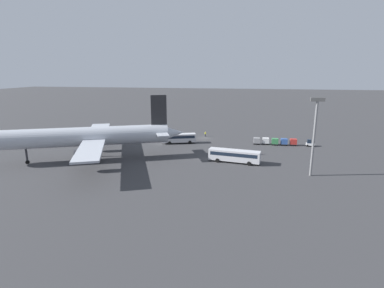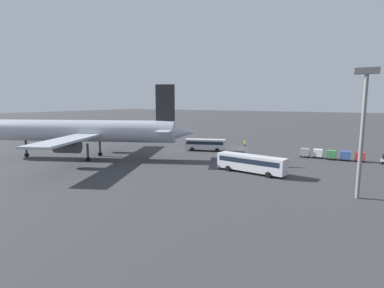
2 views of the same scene
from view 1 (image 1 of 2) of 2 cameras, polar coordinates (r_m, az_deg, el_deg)
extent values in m
plane|color=#38383A|center=(102.10, 2.29, 1.17)|extent=(600.00, 600.00, 0.00)
cylinder|color=#B2B7C1|center=(79.49, -19.46, 1.35)|extent=(39.25, 20.41, 4.77)
cone|color=#B2B7C1|center=(79.68, -3.76, 2.14)|extent=(7.40, 6.39, 4.30)
cube|color=#B2B7C1|center=(68.02, -18.86, -1.12)|extent=(12.23, 19.27, 0.44)
cube|color=#B2B7C1|center=(90.84, -17.31, 2.59)|extent=(12.23, 19.27, 0.44)
cube|color=#262628|center=(78.24, -6.36, 6.48)|extent=(3.88, 1.93, 7.64)
cube|color=#B2B7C1|center=(79.20, -5.95, 2.37)|extent=(7.51, 12.53, 0.28)
cylinder|color=#38383D|center=(71.25, -19.50, -1.79)|extent=(5.52, 4.34, 2.63)
cylinder|color=#38383D|center=(88.52, -18.17, 1.23)|extent=(5.52, 4.34, 2.63)
cylinder|color=#38383D|center=(83.47, -28.95, -2.08)|extent=(0.50, 0.50, 3.82)
cylinder|color=black|center=(83.84, -28.84, -3.04)|extent=(1.02, 0.81, 0.90)
cylinder|color=#38383D|center=(77.25, -17.98, -2.17)|extent=(0.50, 0.50, 3.82)
cylinder|color=black|center=(77.65, -17.90, -3.20)|extent=(1.02, 0.81, 0.90)
cylinder|color=#38383D|center=(83.22, -17.60, -1.02)|extent=(0.50, 0.50, 3.82)
cylinder|color=black|center=(83.59, -17.53, -1.99)|extent=(1.02, 0.81, 0.90)
cube|color=silver|center=(94.17, -2.44, 1.17)|extent=(10.55, 5.82, 2.57)
cube|color=#192333|center=(94.07, -2.45, 1.44)|extent=(9.79, 5.59, 0.82)
cylinder|color=black|center=(92.87, -4.30, 0.19)|extent=(1.04, 0.61, 1.00)
cylinder|color=black|center=(95.50, -4.42, 0.56)|extent=(1.04, 0.61, 1.00)
cylinder|color=black|center=(93.51, -0.41, 0.32)|extent=(1.04, 0.61, 1.00)
cylinder|color=black|center=(96.12, -0.63, 0.69)|extent=(1.04, 0.61, 1.00)
cube|color=silver|center=(75.00, 8.05, -2.16)|extent=(12.93, 4.54, 2.72)
cube|color=#192333|center=(74.87, 8.06, -1.81)|extent=(11.94, 4.42, 0.87)
cylinder|color=black|center=(74.91, 4.85, -3.14)|extent=(1.03, 0.45, 1.00)
cylinder|color=black|center=(77.48, 5.38, -2.58)|extent=(1.03, 0.45, 1.00)
cylinder|color=black|center=(73.42, 10.80, -3.69)|extent=(1.03, 0.45, 1.00)
cylinder|color=black|center=(76.04, 11.13, -3.10)|extent=(1.03, 0.45, 1.00)
cube|color=white|center=(97.29, 21.60, -0.04)|extent=(2.47, 1.43, 0.70)
cube|color=#192333|center=(97.03, 21.40, 0.49)|extent=(1.14, 1.23, 1.10)
cylinder|color=black|center=(96.57, 21.14, -0.31)|extent=(0.61, 0.25, 0.60)
cylinder|color=black|center=(97.93, 21.05, -0.12)|extent=(0.61, 0.25, 0.60)
cylinder|color=black|center=(96.81, 22.13, -0.36)|extent=(0.61, 0.25, 0.60)
cylinder|color=black|center=(98.16, 22.02, -0.17)|extent=(0.61, 0.25, 0.60)
cylinder|color=#1E1E2D|center=(104.18, 2.56, 1.66)|extent=(0.32, 0.32, 0.85)
cylinder|color=yellow|center=(104.02, 2.56, 2.06)|extent=(0.38, 0.38, 0.65)
sphere|color=tan|center=(103.94, 2.56, 2.30)|extent=(0.24, 0.24, 0.24)
cube|color=#38383D|center=(96.58, 18.71, -0.04)|extent=(2.02, 1.71, 0.10)
cube|color=#B72D28|center=(96.39, 18.74, 0.45)|extent=(1.92, 1.63, 1.60)
cylinder|color=black|center=(95.90, 18.30, -0.24)|extent=(0.36, 0.13, 0.36)
cylinder|color=black|center=(97.13, 18.20, -0.06)|extent=(0.36, 0.13, 0.36)
cylinder|color=black|center=(96.14, 19.20, -0.28)|extent=(0.36, 0.13, 0.36)
cylinder|color=black|center=(97.36, 19.08, -0.10)|extent=(0.36, 0.13, 0.36)
cube|color=#38383D|center=(96.01, 17.10, 0.00)|extent=(2.02, 1.71, 0.10)
cube|color=#33569E|center=(95.82, 17.14, 0.50)|extent=(1.92, 1.63, 1.60)
cylinder|color=black|center=(95.35, 16.69, -0.20)|extent=(0.36, 0.13, 0.36)
cylinder|color=black|center=(96.59, 16.60, -0.02)|extent=(0.36, 0.13, 0.36)
cylinder|color=black|center=(95.55, 17.59, -0.24)|extent=(0.36, 0.13, 0.36)
cylinder|color=black|center=(96.78, 17.50, -0.06)|extent=(0.36, 0.13, 0.36)
cube|color=#38383D|center=(95.47, 15.49, 0.04)|extent=(2.02, 1.71, 0.10)
cube|color=#38844C|center=(95.28, 15.52, 0.54)|extent=(1.92, 1.63, 1.60)
cylinder|color=black|center=(94.83, 15.05, -0.17)|extent=(0.36, 0.13, 0.36)
cylinder|color=black|center=(96.07, 14.99, 0.01)|extent=(0.36, 0.13, 0.36)
cylinder|color=black|center=(94.99, 15.97, -0.20)|extent=(0.36, 0.13, 0.36)
cylinder|color=black|center=(96.23, 15.89, -0.02)|extent=(0.36, 0.13, 0.36)
cube|color=#38383D|center=(95.64, 13.83, 0.17)|extent=(2.02, 1.71, 0.10)
cube|color=silver|center=(95.45, 13.86, 0.66)|extent=(1.92, 1.63, 1.60)
cylinder|color=black|center=(95.02, 13.39, -0.04)|extent=(0.36, 0.13, 0.36)
cylinder|color=black|center=(96.27, 13.35, 0.14)|extent=(0.36, 0.13, 0.36)
cylinder|color=black|center=(95.13, 14.30, -0.08)|extent=(0.36, 0.13, 0.36)
cylinder|color=black|center=(96.37, 14.25, 0.10)|extent=(0.36, 0.13, 0.36)
cube|color=#38383D|center=(95.14, 12.19, 0.18)|extent=(2.02, 1.71, 0.10)
cube|color=gray|center=(94.95, 12.22, 0.68)|extent=(1.92, 1.63, 1.60)
cylinder|color=black|center=(94.54, 11.74, -0.02)|extent=(0.36, 0.13, 0.36)
cylinder|color=black|center=(95.79, 11.72, 0.16)|extent=(0.36, 0.13, 0.36)
cylinder|color=black|center=(94.61, 12.66, -0.06)|extent=(0.36, 0.13, 0.36)
cylinder|color=black|center=(95.85, 12.63, 0.12)|extent=(0.36, 0.13, 0.36)
cylinder|color=slate|center=(68.41, 22.17, 0.79)|extent=(0.50, 0.50, 16.10)
cube|color=#4C4C4C|center=(67.18, 22.82, 7.83)|extent=(2.80, 0.70, 0.80)
camera|label=2|loc=(27.15, 40.89, -10.04)|focal=28.00mm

